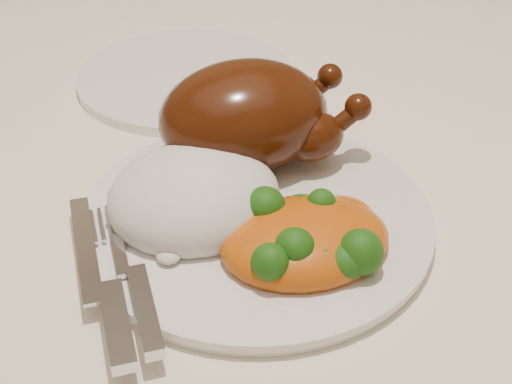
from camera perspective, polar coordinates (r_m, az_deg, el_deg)
name	(u,v)px	position (r m, az deg, el deg)	size (l,w,h in m)	color
dining_table	(120,237)	(0.71, -10.86, -3.59)	(1.60, 0.90, 0.76)	brown
tablecloth	(111,176)	(0.67, -11.55, 1.25)	(1.73, 1.03, 0.18)	white
dinner_plate	(256,219)	(0.55, 0.00, -2.18)	(0.27, 0.27, 0.01)	white
side_plate	(187,77)	(0.75, -5.57, 9.11)	(0.22, 0.22, 0.01)	white
roast_chicken	(249,116)	(0.58, -0.56, 6.11)	(0.18, 0.12, 0.09)	#411907
rice_mound	(194,198)	(0.54, -4.97, -0.51)	(0.15, 0.14, 0.07)	white
mac_and_cheese	(308,238)	(0.50, 4.20, -3.71)	(0.13, 0.11, 0.05)	#D7590D
cutlery	(119,292)	(0.48, -10.90, -7.85)	(0.05, 0.18, 0.01)	silver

